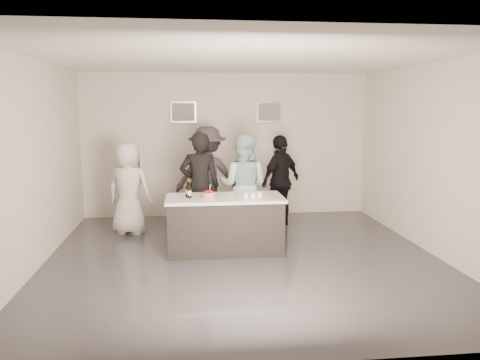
{
  "coord_description": "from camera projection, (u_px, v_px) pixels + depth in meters",
  "views": [
    {
      "loc": [
        -0.84,
        -6.85,
        2.33
      ],
      "look_at": [
        0.0,
        0.5,
        1.15
      ],
      "focal_mm": 35.0,
      "sensor_mm": 36.0,
      "label": 1
    }
  ],
  "objects": [
    {
      "name": "picture_right",
      "position": [
        269.0,
        112.0,
        9.85
      ],
      "size": [
        0.54,
        0.04,
        0.44
      ],
      "primitive_type": "cube",
      "color": "#B2B2B7",
      "rests_on": "wall_back"
    },
    {
      "name": "tumbler_cluster",
      "position": [
        252.0,
        194.0,
        7.41
      ],
      "size": [
        0.3,
        0.19,
        0.08
      ],
      "primitive_type": "cube",
      "color": "orange",
      "rests_on": "bar_counter"
    },
    {
      "name": "person_guest_back",
      "position": [
        207.0,
        176.0,
        9.11
      ],
      "size": [
        1.3,
        0.81,
        1.94
      ],
      "primitive_type": "imported",
      "rotation": [
        0.0,
        0.0,
        3.07
      ],
      "color": "#342E36",
      "rests_on": "ground"
    },
    {
      "name": "wall_front",
      "position": [
        286.0,
        203.0,
        4.01
      ],
      "size": [
        6.0,
        0.04,
        3.0
      ],
      "primitive_type": "cube",
      "color": "beige",
      "rests_on": "ground"
    },
    {
      "name": "person_main_black",
      "position": [
        200.0,
        186.0,
        8.12
      ],
      "size": [
        0.71,
        0.48,
        1.89
      ],
      "primitive_type": "imported",
      "rotation": [
        0.0,
        0.0,
        3.1
      ],
      "color": "black",
      "rests_on": "ground"
    },
    {
      "name": "floor",
      "position": [
        244.0,
        259.0,
        7.18
      ],
      "size": [
        6.0,
        6.0,
        0.0
      ],
      "primitive_type": "plane",
      "color": "#3D3D42",
      "rests_on": "ground"
    },
    {
      "name": "beer_bottle_a",
      "position": [
        188.0,
        189.0,
        7.4
      ],
      "size": [
        0.07,
        0.07,
        0.26
      ],
      "primitive_type": "cylinder",
      "color": "black",
      "rests_on": "bar_counter"
    },
    {
      "name": "bar_counter",
      "position": [
        225.0,
        224.0,
        7.5
      ],
      "size": [
        1.86,
        0.86,
        0.9
      ],
      "primitive_type": "cube",
      "color": "white",
      "rests_on": "ground"
    },
    {
      "name": "person_main_blue",
      "position": [
        243.0,
        186.0,
        8.3
      ],
      "size": [
        1.08,
        0.97,
        1.84
      ],
      "primitive_type": "imported",
      "rotation": [
        0.0,
        0.0,
        2.78
      ],
      "color": "#ADDFE2",
      "rests_on": "ground"
    },
    {
      "name": "ceiling",
      "position": [
        244.0,
        58.0,
        6.71
      ],
      "size": [
        6.0,
        6.0,
        0.0
      ],
      "primitive_type": "plane",
      "rotation": [
        3.14,
        0.0,
        0.0
      ],
      "color": "white"
    },
    {
      "name": "person_guest_left",
      "position": [
        129.0,
        188.0,
        8.5
      ],
      "size": [
        0.96,
        0.78,
        1.68
      ],
      "primitive_type": "imported",
      "rotation": [
        0.0,
        0.0,
        2.79
      ],
      "color": "silver",
      "rests_on": "ground"
    },
    {
      "name": "candles",
      "position": [
        205.0,
        201.0,
        7.06
      ],
      "size": [
        0.24,
        0.08,
        0.01
      ],
      "primitive_type": "cube",
      "color": "pink",
      "rests_on": "bar_counter"
    },
    {
      "name": "picture_left",
      "position": [
        183.0,
        112.0,
        9.65
      ],
      "size": [
        0.54,
        0.04,
        0.44
      ],
      "primitive_type": "cube",
      "color": "#B2B2B7",
      "rests_on": "wall_back"
    },
    {
      "name": "beer_bottle_b",
      "position": [
        189.0,
        190.0,
        7.29
      ],
      "size": [
        0.07,
        0.07,
        0.26
      ],
      "primitive_type": "cylinder",
      "color": "black",
      "rests_on": "bar_counter"
    },
    {
      "name": "person_guest_right",
      "position": [
        281.0,
        181.0,
        9.07
      ],
      "size": [
        1.08,
        1.0,
        1.78
      ],
      "primitive_type": "imported",
      "rotation": [
        0.0,
        0.0,
        3.84
      ],
      "color": "black",
      "rests_on": "ground"
    },
    {
      "name": "wall_left",
      "position": [
        34.0,
        165.0,
        6.61
      ],
      "size": [
        0.04,
        6.0,
        3.0
      ],
      "primitive_type": "cube",
      "color": "beige",
      "rests_on": "ground"
    },
    {
      "name": "cake",
      "position": [
        209.0,
        195.0,
        7.36
      ],
      "size": [
        0.2,
        0.2,
        0.07
      ],
      "primitive_type": "cylinder",
      "color": "orange",
      "rests_on": "bar_counter"
    },
    {
      "name": "wall_back",
      "position": [
        227.0,
        145.0,
        9.89
      ],
      "size": [
        6.0,
        0.04,
        3.0
      ],
      "primitive_type": "cube",
      "color": "beige",
      "rests_on": "ground"
    },
    {
      "name": "wall_right",
      "position": [
        435.0,
        159.0,
        7.28
      ],
      "size": [
        0.04,
        6.0,
        3.0
      ],
      "primitive_type": "cube",
      "color": "beige",
      "rests_on": "ground"
    }
  ]
}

